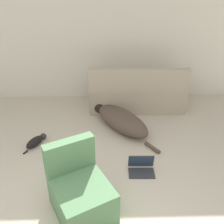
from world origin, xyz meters
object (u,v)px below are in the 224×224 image
object	(u,v)px
couch	(136,93)
laptop_open	(141,166)
dog	(119,118)
cat	(36,141)
side_chair	(80,193)

from	to	relation	value
couch	laptop_open	world-z (taller)	couch
couch	dog	distance (m)	0.85
dog	laptop_open	size ratio (longest dim) A/B	4.37
cat	side_chair	bearing A→B (deg)	-119.85
laptop_open	cat	bearing A→B (deg)	159.37
couch	side_chair	world-z (taller)	couch
cat	laptop_open	bearing A→B (deg)	-84.54
laptop_open	couch	bearing A→B (deg)	87.39
dog	cat	world-z (taller)	dog
couch	cat	bearing A→B (deg)	37.94
couch	side_chair	distance (m)	2.69
cat	laptop_open	size ratio (longest dim) A/B	1.35
dog	laptop_open	distance (m)	1.18
laptop_open	side_chair	distance (m)	1.00
cat	laptop_open	world-z (taller)	laptop_open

